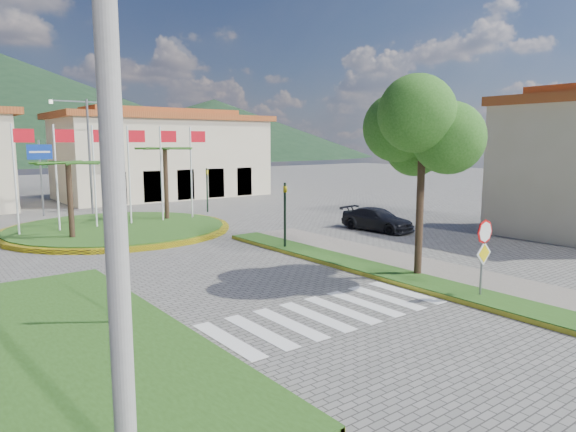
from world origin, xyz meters
TOP-DOWN VIEW (x-y plane):
  - ground at (0.00, 0.00)m, footprint 160.00×160.00m
  - sidewalk_right at (6.00, 2.00)m, footprint 4.00×28.00m
  - verge_right at (4.80, 2.00)m, footprint 1.60×28.00m
  - median_left at (-6.50, 6.00)m, footprint 5.00×14.00m
  - crosswalk at (0.00, 4.00)m, footprint 8.00×3.00m
  - roundabout_island at (0.00, 22.00)m, footprint 12.70×12.70m
  - stop_sign at (4.90, 1.96)m, footprint 0.80×0.11m
  - deciduous_tree at (5.50, 5.00)m, footprint 3.60×3.60m
  - utility_pole at (-7.50, 0.00)m, footprint 0.32×0.32m
  - traffic_light_left at (-5.20, 6.50)m, footprint 0.15×0.18m
  - traffic_light_right at (4.50, 12.00)m, footprint 0.15×0.18m
  - traffic_light_far at (8.00, 26.00)m, footprint 0.18×0.15m
  - direction_sign_west at (-2.00, 30.97)m, footprint 1.60×0.14m
  - direction_sign_east at (3.00, 30.97)m, footprint 1.60×0.14m
  - street_lamp_centre at (1.00, 30.00)m, footprint 4.80×0.16m
  - building_right at (10.00, 38.00)m, footprint 19.08×9.54m
  - hill_far_east at (70.00, 135.00)m, footprint 120.00×120.00m
  - car_dark_b at (10.68, 35.46)m, footprint 3.45×2.01m
  - car_side_right at (12.00, 13.07)m, footprint 2.35×4.64m

SIDE VIEW (x-z plane):
  - ground at x=0.00m, z-range 0.00..0.00m
  - crosswalk at x=0.00m, z-range 0.00..0.01m
  - sidewalk_right at x=6.00m, z-range 0.00..0.15m
  - verge_right at x=4.80m, z-range 0.00..0.18m
  - median_left at x=-6.50m, z-range 0.00..0.18m
  - roundabout_island at x=0.00m, z-range -2.83..3.17m
  - car_dark_b at x=10.68m, z-range 0.00..1.07m
  - car_side_right at x=12.00m, z-range 0.00..1.29m
  - stop_sign at x=4.90m, z-range 0.47..3.12m
  - traffic_light_left at x=-5.20m, z-range 0.34..3.54m
  - traffic_light_right at x=4.50m, z-range 0.34..3.54m
  - traffic_light_far at x=8.00m, z-range 0.34..3.54m
  - direction_sign_west at x=-2.00m, z-range 0.93..6.13m
  - direction_sign_east at x=3.00m, z-range 0.93..6.13m
  - building_right at x=10.00m, z-range -0.12..7.93m
  - street_lamp_centre at x=1.00m, z-range 0.50..8.50m
  - utility_pole at x=-7.50m, z-range 0.00..9.00m
  - deciduous_tree at x=5.50m, z-range 1.78..8.58m
  - hill_far_east at x=70.00m, z-range 0.00..18.00m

